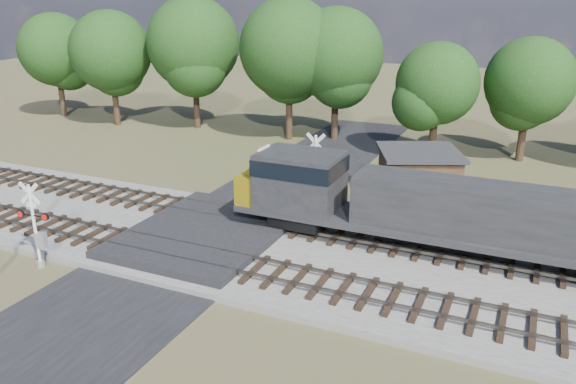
% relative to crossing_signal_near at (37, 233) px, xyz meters
% --- Properties ---
extents(ground, '(160.00, 160.00, 0.00)m').
position_rel_crossing_signal_near_xyz_m(ground, '(5.11, 5.03, -1.66)').
color(ground, '#424C28').
rests_on(ground, ground).
extents(ballast_bed, '(140.00, 10.00, 0.30)m').
position_rel_crossing_signal_near_xyz_m(ballast_bed, '(15.11, 5.53, -1.51)').
color(ballast_bed, gray).
rests_on(ballast_bed, ground).
extents(road, '(7.00, 60.00, 0.08)m').
position_rel_crossing_signal_near_xyz_m(road, '(5.11, 5.03, -1.62)').
color(road, black).
rests_on(road, ground).
extents(crossing_panel, '(7.00, 9.00, 0.62)m').
position_rel_crossing_signal_near_xyz_m(crossing_panel, '(5.11, 5.53, -1.35)').
color(crossing_panel, '#262628').
rests_on(crossing_panel, ground).
extents(track_near, '(140.00, 2.60, 0.33)m').
position_rel_crossing_signal_near_xyz_m(track_near, '(8.23, 3.03, -1.25)').
color(track_near, black).
rests_on(track_near, ballast_bed).
extents(track_far, '(140.00, 2.60, 0.33)m').
position_rel_crossing_signal_near_xyz_m(track_far, '(8.23, 8.03, -1.25)').
color(track_far, black).
rests_on(track_far, ballast_bed).
extents(crossing_signal_near, '(1.61, 0.38, 3.99)m').
position_rel_crossing_signal_near_xyz_m(crossing_signal_near, '(0.00, 0.00, 0.00)').
color(crossing_signal_near, silver).
rests_on(crossing_signal_near, ground).
extents(crossing_signal_far, '(1.79, 0.39, 4.43)m').
position_rel_crossing_signal_near_xyz_m(crossing_signal_far, '(8.31, 11.69, 0.18)').
color(crossing_signal_far, silver).
rests_on(crossing_signal_far, ground).
extents(equipment_shed, '(5.90, 5.90, 3.06)m').
position_rel_crossing_signal_near_xyz_m(equipment_shed, '(13.35, 15.50, -0.11)').
color(equipment_shed, '#3E241A').
rests_on(equipment_shed, ground).
extents(treeline, '(77.79, 10.96, 11.83)m').
position_rel_crossing_signal_near_xyz_m(treeline, '(9.15, 26.11, 5.13)').
color(treeline, black).
rests_on(treeline, ground).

